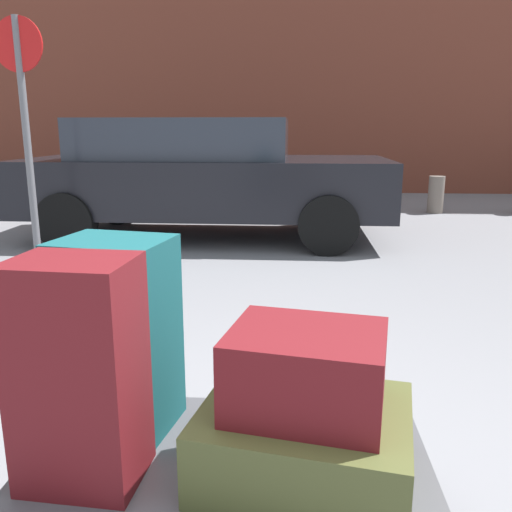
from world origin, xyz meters
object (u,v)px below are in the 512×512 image
at_px(duffel_bag_maroon_topmost_pile, 306,370).
at_px(suitcase_olive_rear_left, 305,442).
at_px(bollard_kerb_near, 436,195).
at_px(suitcase_teal_stacked_top, 118,335).
at_px(luggage_cart, 227,485).
at_px(no_parking_sign, 25,115).
at_px(parked_car, 202,175).
at_px(suitcase_maroon_front_left, 79,373).

bearing_deg(duffel_bag_maroon_topmost_pile, suitcase_olive_rear_left, 0.00).
bearing_deg(duffel_bag_maroon_topmost_pile, bollard_kerb_near, 84.11).
bearing_deg(suitcase_teal_stacked_top, luggage_cart, -18.09).
height_order(duffel_bag_maroon_topmost_pile, no_parking_sign, no_parking_sign).
bearing_deg(suitcase_teal_stacked_top, parked_car, 106.88).
xyz_separation_m(suitcase_olive_rear_left, suitcase_teal_stacked_top, (-0.61, 0.23, 0.21)).
relative_size(suitcase_maroon_front_left, no_parking_sign, 0.28).
height_order(luggage_cart, bollard_kerb_near, bollard_kerb_near).
height_order(suitcase_teal_stacked_top, parked_car, parked_car).
relative_size(duffel_bag_maroon_topmost_pile, parked_car, 0.10).
height_order(luggage_cart, duffel_bag_maroon_topmost_pile, duffel_bag_maroon_topmost_pile).
bearing_deg(bollard_kerb_near, suitcase_maroon_front_left, -110.90).
xyz_separation_m(luggage_cart, suitcase_teal_stacked_top, (-0.38, 0.20, 0.39)).
relative_size(luggage_cart, parked_car, 0.28).
xyz_separation_m(luggage_cart, suitcase_olive_rear_left, (0.23, -0.03, 0.18)).
height_order(luggage_cart, suitcase_maroon_front_left, suitcase_maroon_front_left).
xyz_separation_m(duffel_bag_maroon_topmost_pile, parked_car, (-1.17, 5.09, 0.09)).
distance_m(parked_car, no_parking_sign, 2.11).
bearing_deg(luggage_cart, parked_car, 100.49).
height_order(suitcase_olive_rear_left, duffel_bag_maroon_topmost_pile, duffel_bag_maroon_topmost_pile).
xyz_separation_m(suitcase_olive_rear_left, no_parking_sign, (-2.61, 3.70, 0.99)).
distance_m(duffel_bag_maroon_topmost_pile, bollard_kerb_near, 7.60).
xyz_separation_m(parked_car, no_parking_sign, (-1.44, -1.39, 0.67)).
distance_m(duffel_bag_maroon_topmost_pile, parked_car, 5.23).
distance_m(luggage_cart, bollard_kerb_near, 7.63).
bearing_deg(suitcase_teal_stacked_top, suitcase_olive_rear_left, -10.86).
xyz_separation_m(luggage_cart, no_parking_sign, (-2.38, 3.67, 1.17)).
xyz_separation_m(suitcase_maroon_front_left, bollard_kerb_near, (2.79, 7.32, -0.37)).
relative_size(luggage_cart, bollard_kerb_near, 2.10).
relative_size(luggage_cart, duffel_bag_maroon_topmost_pile, 2.92).
xyz_separation_m(suitcase_maroon_front_left, suitcase_teal_stacked_top, (0.01, 0.29, -0.00)).
bearing_deg(bollard_kerb_near, luggage_cart, -108.38).
height_order(suitcase_teal_stacked_top, duffel_bag_maroon_topmost_pile, suitcase_teal_stacked_top).
distance_m(bollard_kerb_near, no_parking_sign, 6.08).
distance_m(suitcase_olive_rear_left, duffel_bag_maroon_topmost_pile, 0.22).
bearing_deg(parked_car, suitcase_maroon_front_left, -83.92).
relative_size(suitcase_teal_stacked_top, bollard_kerb_near, 1.09).
height_order(suitcase_olive_rear_left, bollard_kerb_near, bollard_kerb_near).
bearing_deg(no_parking_sign, suitcase_olive_rear_left, -54.82).
bearing_deg(bollard_kerb_near, suitcase_olive_rear_left, -106.67).
xyz_separation_m(suitcase_teal_stacked_top, no_parking_sign, (-2.00, 3.46, 0.78)).
xyz_separation_m(parked_car, bollard_kerb_near, (3.34, 2.18, -0.47)).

